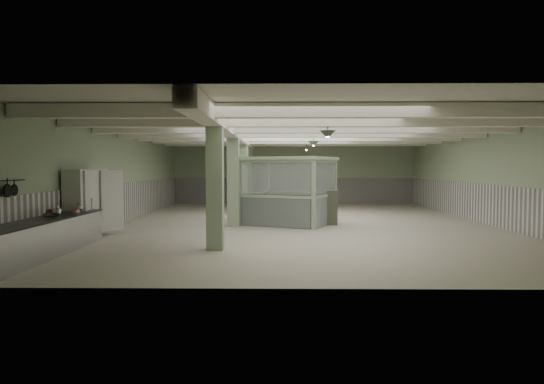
{
  "coord_description": "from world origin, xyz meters",
  "views": [
    {
      "loc": [
        -0.84,
        -18.48,
        2.16
      ],
      "look_at": [
        -1.08,
        -2.03,
        1.3
      ],
      "focal_mm": 32.0,
      "sensor_mm": 36.0,
      "label": 1
    }
  ],
  "objects_px": {
    "prep_counter": "(42,237)",
    "filing_cabinet": "(332,207)",
    "guard_booth": "(288,179)",
    "walkin_cooler": "(88,205)"
  },
  "relations": [
    {
      "from": "walkin_cooler",
      "to": "prep_counter",
      "type": "bearing_deg",
      "value": -88.41
    },
    {
      "from": "guard_booth",
      "to": "filing_cabinet",
      "type": "relative_size",
      "value": 3.07
    },
    {
      "from": "prep_counter",
      "to": "filing_cabinet",
      "type": "xyz_separation_m",
      "value": [
        7.68,
        6.57,
        0.18
      ]
    },
    {
      "from": "prep_counter",
      "to": "walkin_cooler",
      "type": "xyz_separation_m",
      "value": [
        -0.08,
        3.0,
        0.53
      ]
    },
    {
      "from": "prep_counter",
      "to": "guard_booth",
      "type": "xyz_separation_m",
      "value": [
        6.05,
        6.7,
        1.26
      ]
    },
    {
      "from": "prep_counter",
      "to": "guard_booth",
      "type": "bearing_deg",
      "value": 47.93
    },
    {
      "from": "walkin_cooler",
      "to": "guard_booth",
      "type": "xyz_separation_m",
      "value": [
        6.13,
        3.7,
        0.72
      ]
    },
    {
      "from": "walkin_cooler",
      "to": "filing_cabinet",
      "type": "distance_m",
      "value": 8.55
    },
    {
      "from": "prep_counter",
      "to": "walkin_cooler",
      "type": "height_order",
      "value": "walkin_cooler"
    },
    {
      "from": "prep_counter",
      "to": "filing_cabinet",
      "type": "relative_size",
      "value": 4.23
    }
  ]
}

